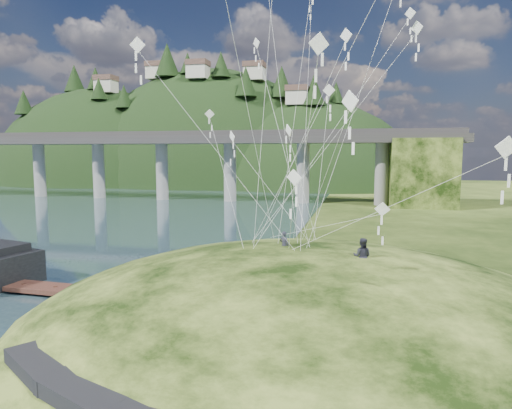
# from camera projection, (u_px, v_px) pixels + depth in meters

# --- Properties ---
(ground) EXTENTS (320.00, 320.00, 0.00)m
(ground) POSITION_uv_depth(u_px,v_px,m) (163.00, 338.00, 25.65)
(ground) COLOR black
(ground) RESTS_ON ground
(grass_hill) EXTENTS (36.00, 32.00, 13.00)m
(grass_hill) POSITION_uv_depth(u_px,v_px,m) (308.00, 362.00, 25.97)
(grass_hill) COLOR black
(grass_hill) RESTS_ON ground
(bridge) EXTENTS (160.00, 11.00, 15.00)m
(bridge) POSITION_uv_depth(u_px,v_px,m) (186.00, 155.00, 98.30)
(bridge) COLOR #2D2B2B
(bridge) RESTS_ON ground
(far_ridge) EXTENTS (153.00, 70.00, 94.50)m
(far_ridge) POSITION_uv_depth(u_px,v_px,m) (197.00, 205.00, 154.52)
(far_ridge) COLOR black
(far_ridge) RESTS_ON ground
(wooden_dock) EXTENTS (13.21, 2.55, 0.94)m
(wooden_dock) POSITION_uv_depth(u_px,v_px,m) (89.00, 292.00, 32.67)
(wooden_dock) COLOR #381D17
(wooden_dock) RESTS_ON ground
(kite_flyers) EXTENTS (5.37, 2.54, 1.98)m
(kite_flyers) POSITION_uv_depth(u_px,v_px,m) (344.00, 236.00, 24.60)
(kite_flyers) COLOR #242430
(kite_flyers) RESTS_ON ground
(kite_swarm) EXTENTS (17.83, 18.13, 21.18)m
(kite_swarm) POSITION_uv_depth(u_px,v_px,m) (314.00, 27.00, 24.80)
(kite_swarm) COLOR white
(kite_swarm) RESTS_ON ground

